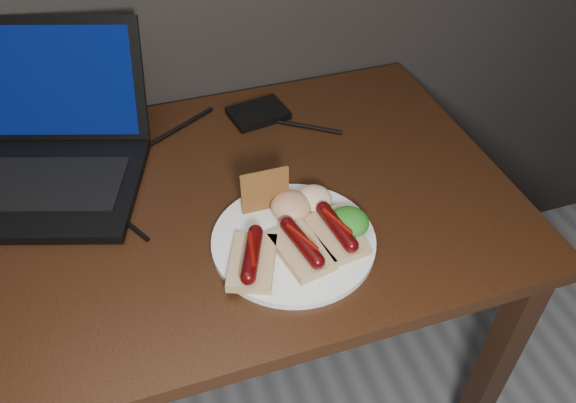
# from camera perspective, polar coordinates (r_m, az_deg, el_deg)

# --- Properties ---
(desk) EXTENTS (1.40, 0.70, 0.75)m
(desk) POSITION_cam_1_polar(r_m,az_deg,el_deg) (1.10, -14.70, -4.98)
(desk) COLOR #351C0D
(desk) RESTS_ON ground
(laptop) EXTENTS (0.47, 0.46, 0.25)m
(laptop) POSITION_cam_1_polar(r_m,az_deg,el_deg) (1.16, -23.91, 4.87)
(laptop) COLOR black
(laptop) RESTS_ON desk
(hard_drive) EXTENTS (0.13, 0.11, 0.02)m
(hard_drive) POSITION_cam_1_polar(r_m,az_deg,el_deg) (1.24, -3.04, 8.94)
(hard_drive) COLOR black
(hard_drive) RESTS_ON desk
(desk_cables) EXTENTS (0.99, 0.36, 0.01)m
(desk_cables) POSITION_cam_1_polar(r_m,az_deg,el_deg) (1.13, -18.10, 2.21)
(desk_cables) COLOR black
(desk_cables) RESTS_ON desk
(plate) EXTENTS (0.35, 0.35, 0.01)m
(plate) POSITION_cam_1_polar(r_m,az_deg,el_deg) (0.95, 0.56, -3.99)
(plate) COLOR white
(plate) RESTS_ON desk
(bread_sausage_left) EXTENTS (0.11, 0.13, 0.04)m
(bread_sausage_left) POSITION_cam_1_polar(r_m,az_deg,el_deg) (0.90, -3.65, -5.81)
(bread_sausage_left) COLOR tan
(bread_sausage_left) RESTS_ON plate
(bread_sausage_center) EXTENTS (0.09, 0.13, 0.04)m
(bread_sausage_center) POSITION_cam_1_polar(r_m,az_deg,el_deg) (0.91, 1.40, -4.65)
(bread_sausage_center) COLOR tan
(bread_sausage_center) RESTS_ON plate
(bread_sausage_right) EXTENTS (0.08, 0.12, 0.04)m
(bread_sausage_right) POSITION_cam_1_polar(r_m,az_deg,el_deg) (0.94, 4.93, -3.03)
(bread_sausage_right) COLOR tan
(bread_sausage_right) RESTS_ON plate
(crispbread) EXTENTS (0.08, 0.01, 0.08)m
(crispbread) POSITION_cam_1_polar(r_m,az_deg,el_deg) (0.97, -2.36, 1.11)
(crispbread) COLOR #945928
(crispbread) RESTS_ON plate
(salad_greens) EXTENTS (0.07, 0.07, 0.04)m
(salad_greens) POSITION_cam_1_polar(r_m,az_deg,el_deg) (0.95, 6.17, -2.10)
(salad_greens) COLOR #165D12
(salad_greens) RESTS_ON plate
(salsa_mound) EXTENTS (0.07, 0.07, 0.04)m
(salsa_mound) POSITION_cam_1_polar(r_m,az_deg,el_deg) (0.97, 0.32, -0.46)
(salsa_mound) COLOR maroon
(salsa_mound) RESTS_ON plate
(coleslaw_mound) EXTENTS (0.06, 0.06, 0.04)m
(coleslaw_mound) POSITION_cam_1_polar(r_m,az_deg,el_deg) (0.99, 2.64, 0.31)
(coleslaw_mound) COLOR beige
(coleslaw_mound) RESTS_ON plate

